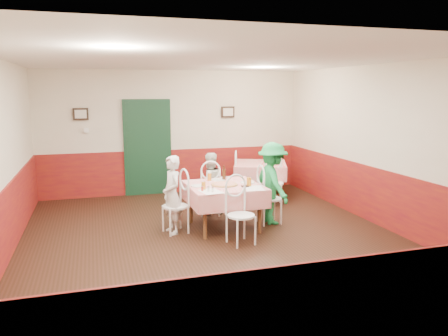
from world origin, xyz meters
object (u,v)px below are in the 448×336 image
object	(u,v)px
chair_near	(241,216)
diner_left	(172,195)
chair_second_a	(228,179)
beer_bottle	(224,174)
chair_second_b	(273,183)
glass_a	(203,186)
pizza	(224,184)
glass_c	(209,177)
main_table	(224,207)
second_table	(260,180)
chair_far	(210,192)
chair_right	(269,199)
wallet	(245,186)
diner_right	(272,183)
glass_b	(249,182)
chair_left	(175,206)
diner_far	(209,184)

from	to	relation	value
chair_near	diner_left	xyz separation A→B (m)	(-0.92, 0.83, 0.20)
chair_second_a	beer_bottle	xyz separation A→B (m)	(-0.57, -1.57, 0.43)
chair_second_b	glass_a	bearing A→B (deg)	-120.42
pizza	glass_a	xyz separation A→B (m)	(-0.42, -0.22, 0.05)
glass_c	beer_bottle	world-z (taller)	beer_bottle
main_table	beer_bottle	bearing A→B (deg)	73.18
second_table	chair_far	xyz separation A→B (m)	(-1.45, -1.11, 0.08)
second_table	chair_far	bearing A→B (deg)	-142.63
glass_a	diner_left	size ratio (longest dim) A/B	0.09
chair_right	glass_a	world-z (taller)	chair_right
glass_a	wallet	size ratio (longest dim) A/B	1.12
chair_second_a	beer_bottle	distance (m)	1.72
diner_right	glass_b	bearing A→B (deg)	110.96
chair_second_b	glass_c	xyz separation A→B (m)	(-1.58, -0.79, 0.37)
glass_c	wallet	bearing A→B (deg)	-57.57
chair_far	glass_b	xyz separation A→B (m)	(0.39, -1.08, 0.38)
glass_b	chair_second_a	bearing A→B (deg)	81.83
glass_c	wallet	size ratio (longest dim) A/B	1.15
chair_left	chair_second_b	size ratio (longest dim) A/B	1.00
chair_left	chair_second_a	distance (m)	2.50
chair_near	chair_second_b	size ratio (longest dim) A/B	1.00
glass_c	wallet	world-z (taller)	glass_c
chair_left	second_table	bearing A→B (deg)	118.60
diner_right	chair_second_b	bearing A→B (deg)	-27.93
glass_a	beer_bottle	size ratio (longest dim) A/B	0.52
chair_near	glass_b	xyz separation A→B (m)	(0.35, 0.62, 0.38)
main_table	glass_b	xyz separation A→B (m)	(0.37, -0.23, 0.46)
chair_right	diner_left	size ratio (longest dim) A/B	0.69
chair_left	glass_c	bearing A→B (deg)	109.12
main_table	chair_far	size ratio (longest dim) A/B	1.36
main_table	diner_right	xyz separation A→B (m)	(0.90, 0.02, 0.35)
pizza	diner_right	size ratio (longest dim) A/B	0.30
beer_bottle	diner_left	world-z (taller)	diner_left
pizza	glass_c	distance (m)	0.48
chair_left	wallet	bearing A→B (deg)	65.27
main_table	diner_right	bearing A→B (deg)	1.10
chair_second_b	wallet	distance (m)	1.90
chair_second_a	glass_a	bearing A→B (deg)	-5.21
beer_bottle	chair_right	bearing A→B (deg)	-26.89
glass_b	diner_right	bearing A→B (deg)	24.77
chair_far	wallet	distance (m)	1.20
chair_right	glass_c	distance (m)	1.14
chair_near	beer_bottle	size ratio (longest dim) A/B	3.82
chair_left	chair_near	size ratio (longest dim) A/B	1.00
glass_a	glass_b	world-z (taller)	glass_b
chair_second_a	diner_right	bearing A→B (deg)	27.79
chair_left	wallet	xyz separation A→B (m)	(1.14, -0.25, 0.32)
chair_right	chair_second_a	distance (m)	1.95
chair_near	diner_far	size ratio (longest dim) A/B	0.76
diner_far	glass_b	bearing A→B (deg)	99.39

